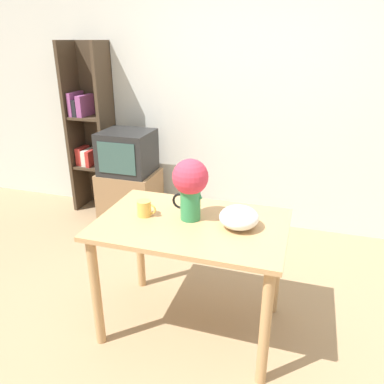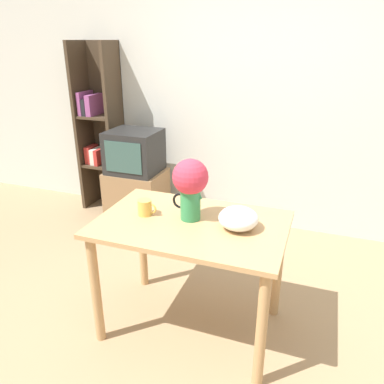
{
  "view_description": "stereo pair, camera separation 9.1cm",
  "coord_description": "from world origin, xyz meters",
  "px_view_note": "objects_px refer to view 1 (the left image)",
  "views": [
    {
      "loc": [
        0.51,
        -1.77,
        1.8
      ],
      "look_at": [
        -0.1,
        0.2,
        0.96
      ],
      "focal_mm": 35.0,
      "sensor_mm": 36.0,
      "label": 1
    },
    {
      "loc": [
        0.6,
        -1.74,
        1.8
      ],
      "look_at": [
        -0.1,
        0.2,
        0.96
      ],
      "focal_mm": 35.0,
      "sensor_mm": 36.0,
      "label": 2
    }
  ],
  "objects_px": {
    "coffee_mug": "(145,208)",
    "flower_vase": "(190,183)",
    "tv_set": "(127,152)",
    "white_bowl": "(239,217)"
  },
  "relations": [
    {
      "from": "white_bowl",
      "to": "coffee_mug",
      "type": "bearing_deg",
      "value": -177.99
    },
    {
      "from": "white_bowl",
      "to": "tv_set",
      "type": "xyz_separation_m",
      "value": [
        -1.35,
        1.25,
        -0.07
      ]
    },
    {
      "from": "white_bowl",
      "to": "tv_set",
      "type": "distance_m",
      "value": 1.84
    },
    {
      "from": "white_bowl",
      "to": "tv_set",
      "type": "relative_size",
      "value": 0.48
    },
    {
      "from": "flower_vase",
      "to": "white_bowl",
      "type": "relative_size",
      "value": 1.64
    },
    {
      "from": "flower_vase",
      "to": "coffee_mug",
      "type": "distance_m",
      "value": 0.34
    },
    {
      "from": "coffee_mug",
      "to": "tv_set",
      "type": "distance_m",
      "value": 1.48
    },
    {
      "from": "flower_vase",
      "to": "white_bowl",
      "type": "distance_m",
      "value": 0.35
    },
    {
      "from": "flower_vase",
      "to": "coffee_mug",
      "type": "height_order",
      "value": "flower_vase"
    },
    {
      "from": "coffee_mug",
      "to": "flower_vase",
      "type": "bearing_deg",
      "value": 8.99
    }
  ]
}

